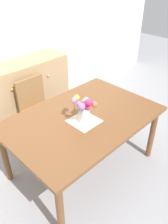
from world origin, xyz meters
The scene contains 6 objects.
ground_plane centered at (0.00, 0.00, 0.00)m, with size 12.00×12.00×0.00m, color #939399.
dining_table centered at (0.00, 0.00, 0.69)m, with size 1.68×1.12×0.77m.
chair_far centered at (-0.01, 0.90, 0.52)m, with size 0.42×0.42×0.90m.
dresser centered at (0.07, 1.33, 0.50)m, with size 1.40×0.47×1.00m.
placemat centered at (-0.05, -0.07, 0.78)m, with size 0.29×0.29×0.01m, color beige.
flower_vase centered at (-0.06, -0.08, 0.94)m, with size 0.21×0.26×0.30m.
Camera 1 is at (-1.45, -1.47, 2.21)m, focal length 36.83 mm.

